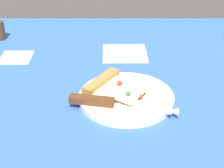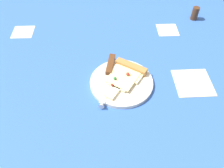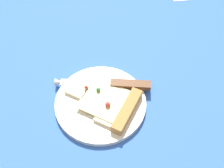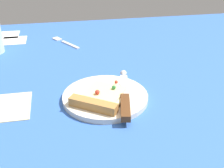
{
  "view_description": "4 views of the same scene",
  "coord_description": "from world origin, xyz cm",
  "px_view_note": "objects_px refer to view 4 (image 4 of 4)",
  "views": [
    {
      "loc": [
        -6.91,
        -56.31,
        42.27
      ],
      "look_at": [
        -7.08,
        9.55,
        3.9
      ],
      "focal_mm": 53.5,
      "sensor_mm": 36.0,
      "label": 1
    },
    {
      "loc": [
        49.15,
        3.61,
        59.87
      ],
      "look_at": [
        -0.54,
        5.46,
        3.48
      ],
      "focal_mm": 36.28,
      "sensor_mm": 36.0,
      "label": 2
    },
    {
      "loc": [
        -2.0,
        46.06,
        58.89
      ],
      "look_at": [
        -6.83,
        5.31,
        3.24
      ],
      "focal_mm": 45.48,
      "sensor_mm": 36.0,
      "label": 3
    },
    {
      "loc": [
        -68.93,
        18.83,
        41.05
      ],
      "look_at": [
        -2.71,
        6.95,
        3.87
      ],
      "focal_mm": 47.94,
      "sensor_mm": 36.0,
      "label": 4
    }
  ],
  "objects_px": {
    "napkin": "(4,107)",
    "plate": "(105,97)",
    "knife": "(125,98)",
    "pizza_slice": "(101,97)",
    "fork": "(64,42)"
  },
  "relations": [
    {
      "from": "knife",
      "to": "napkin",
      "type": "bearing_deg",
      "value": -176.56
    },
    {
      "from": "fork",
      "to": "napkin",
      "type": "bearing_deg",
      "value": -144.83
    },
    {
      "from": "pizza_slice",
      "to": "napkin",
      "type": "distance_m",
      "value": 0.24
    },
    {
      "from": "plate",
      "to": "napkin",
      "type": "xyz_separation_m",
      "value": [
        0.01,
        0.25,
        -0.0
      ]
    },
    {
      "from": "knife",
      "to": "pizza_slice",
      "type": "bearing_deg",
      "value": 179.94
    },
    {
      "from": "pizza_slice",
      "to": "napkin",
      "type": "xyz_separation_m",
      "value": [
        0.03,
        0.24,
        -0.02
      ]
    },
    {
      "from": "plate",
      "to": "napkin",
      "type": "distance_m",
      "value": 0.25
    },
    {
      "from": "napkin",
      "to": "plate",
      "type": "bearing_deg",
      "value": -91.16
    },
    {
      "from": "pizza_slice",
      "to": "fork",
      "type": "distance_m",
      "value": 0.46
    },
    {
      "from": "knife",
      "to": "fork",
      "type": "relative_size",
      "value": 1.74
    },
    {
      "from": "pizza_slice",
      "to": "knife",
      "type": "height_order",
      "value": "pizza_slice"
    },
    {
      "from": "pizza_slice",
      "to": "knife",
      "type": "xyz_separation_m",
      "value": [
        -0.01,
        -0.06,
        -0.0
      ]
    },
    {
      "from": "napkin",
      "to": "knife",
      "type": "bearing_deg",
      "value": -97.31
    },
    {
      "from": "pizza_slice",
      "to": "knife",
      "type": "distance_m",
      "value": 0.06
    },
    {
      "from": "napkin",
      "to": "fork",
      "type": "bearing_deg",
      "value": -21.35
    }
  ]
}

